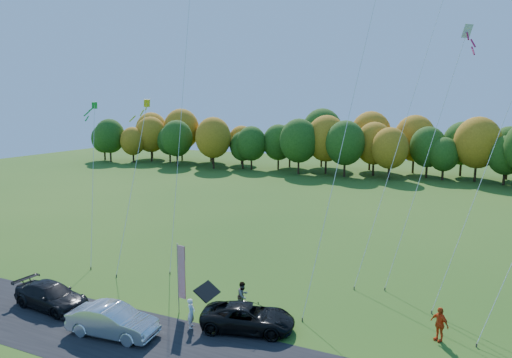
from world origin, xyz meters
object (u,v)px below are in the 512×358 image
at_px(black_suv, 248,317).
at_px(person_east, 439,324).
at_px(feather_flag, 181,271).
at_px(silver_sedan, 113,321).

relative_size(black_suv, person_east, 2.79).
bearing_deg(feather_flag, silver_sedan, -117.60).
xyz_separation_m(black_suv, person_east, (9.30, 3.00, 0.20)).
bearing_deg(silver_sedan, person_east, -72.91).
relative_size(black_suv, silver_sedan, 1.03).
height_order(silver_sedan, feather_flag, feather_flag).
height_order(black_suv, person_east, person_east).
bearing_deg(feather_flag, black_suv, -1.74).
bearing_deg(feather_flag, person_east, 11.92).
distance_m(silver_sedan, feather_flag, 4.39).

